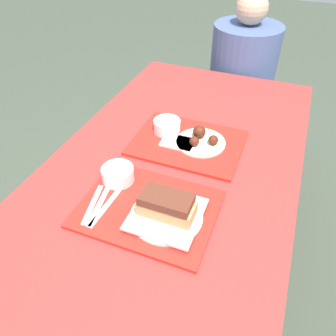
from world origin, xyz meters
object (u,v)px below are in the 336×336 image
at_px(tray_near, 148,209).
at_px(person_seated_across, 243,62).
at_px(wings_plate_far, 201,139).
at_px(brisket_sandwich_plate, 166,209).
at_px(bowl_coleslaw_near, 118,173).
at_px(bowl_coleslaw_far, 167,125).
at_px(tray_far, 188,143).

bearing_deg(tray_near, person_seated_across, 88.18).
bearing_deg(wings_plate_far, person_seated_across, 90.75).
bearing_deg(brisket_sandwich_plate, bowl_coleslaw_near, 156.16).
distance_m(tray_near, bowl_coleslaw_far, 0.43).
relative_size(bowl_coleslaw_near, person_seated_across, 0.17).
bearing_deg(tray_near, wings_plate_far, 82.23).
distance_m(brisket_sandwich_plate, wings_plate_far, 0.41).
height_order(tray_near, bowl_coleslaw_far, bowl_coleslaw_far).
relative_size(tray_near, wings_plate_far, 2.18).
distance_m(tray_far, person_seated_across, 0.92).
bearing_deg(wings_plate_far, bowl_coleslaw_near, -122.79).
bearing_deg(tray_far, brisket_sandwich_plate, -80.51).
distance_m(brisket_sandwich_plate, person_seated_across, 1.32).
bearing_deg(bowl_coleslaw_near, tray_near, -28.83).
distance_m(tray_near, tray_far, 0.38).
bearing_deg(bowl_coleslaw_far, tray_near, -76.46).
relative_size(tray_near, tray_far, 1.00).
height_order(tray_far, bowl_coleslaw_near, bowl_coleslaw_near).
height_order(tray_near, tray_far, same).
bearing_deg(tray_far, bowl_coleslaw_far, 159.69).
bearing_deg(brisket_sandwich_plate, tray_near, 168.13).
bearing_deg(tray_near, bowl_coleslaw_far, 103.54).
height_order(wings_plate_far, person_seated_across, person_seated_across).
bearing_deg(tray_near, bowl_coleslaw_near, 151.17).
distance_m(bowl_coleslaw_near, wings_plate_far, 0.37).
height_order(tray_far, brisket_sandwich_plate, brisket_sandwich_plate).
height_order(bowl_coleslaw_near, bowl_coleslaw_far, same).
distance_m(tray_far, bowl_coleslaw_near, 0.34).
relative_size(bowl_coleslaw_far, wings_plate_far, 0.56).
distance_m(tray_far, wings_plate_far, 0.06).
distance_m(wings_plate_far, person_seated_across, 0.91).
bearing_deg(tray_far, tray_near, -90.42).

